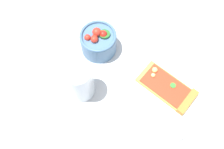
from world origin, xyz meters
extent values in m
plane|color=silver|center=(0.00, 0.00, 0.00)|extent=(2.40, 2.40, 0.00)
cylinder|color=silver|center=(0.00, -0.04, 0.01)|extent=(0.25, 0.25, 0.01)
cube|color=gold|center=(0.04, -0.04, 0.02)|extent=(0.08, 0.16, 0.01)
cube|color=#B77A33|center=(0.04, -0.11, 0.02)|extent=(0.08, 0.02, 0.02)
cube|color=red|center=(0.04, -0.04, 0.02)|extent=(0.07, 0.13, 0.00)
sphere|color=#EAD172|center=(0.06, 0.01, 0.03)|extent=(0.02, 0.02, 0.02)
cylinder|color=#388433|center=(0.05, -0.05, 0.03)|extent=(0.02, 0.02, 0.00)
sphere|color=#F2D87F|center=(0.04, 0.01, 0.03)|extent=(0.01, 0.01, 0.01)
cylinder|color=#4C7299|center=(0.02, 0.19, 0.03)|extent=(0.10, 0.10, 0.07)
torus|color=#4C7299|center=(0.02, 0.19, 0.07)|extent=(0.10, 0.10, 0.01)
sphere|color=red|center=(0.04, 0.18, 0.07)|extent=(0.02, 0.02, 0.02)
sphere|color=red|center=(0.00, 0.21, 0.07)|extent=(0.02, 0.02, 0.02)
sphere|color=red|center=(0.01, 0.19, 0.07)|extent=(0.02, 0.02, 0.02)
sphere|color=red|center=(0.03, 0.20, 0.08)|extent=(0.03, 0.03, 0.03)
sphere|color=red|center=(0.01, 0.19, 0.08)|extent=(0.02, 0.02, 0.02)
cylinder|color=#2D722D|center=(0.04, 0.18, 0.07)|extent=(0.04, 0.04, 0.01)
cylinder|color=silver|center=(-0.11, 0.14, 0.07)|extent=(0.07, 0.07, 0.13)
cylinder|color=#592D0F|center=(-0.11, 0.14, 0.06)|extent=(0.06, 0.06, 0.11)
cube|color=white|center=(-0.11, 0.12, 0.10)|extent=(0.03, 0.03, 0.02)
cube|color=white|center=(-0.09, 0.14, 0.10)|extent=(0.03, 0.03, 0.02)
camera|label=1|loc=(-0.25, -0.09, 0.67)|focal=40.74mm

